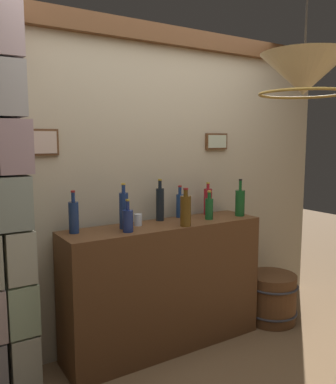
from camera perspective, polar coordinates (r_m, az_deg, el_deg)
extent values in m
cube|color=#BCAD8E|center=(3.25, -3.10, 0.96)|extent=(3.75, 0.08, 2.50)
cube|color=brown|center=(3.27, -2.71, 21.63)|extent=(3.75, 0.10, 0.14)
cube|color=brown|center=(2.87, -17.30, 6.74)|extent=(0.21, 0.03, 0.18)
cube|color=beige|center=(2.85, -17.21, 6.74)|extent=(0.18, 0.01, 0.15)
cube|color=brown|center=(3.56, 6.84, 7.13)|extent=(0.23, 0.03, 0.14)
cube|color=#B7BFA0|center=(3.55, 7.00, 7.13)|extent=(0.20, 0.01, 0.11)
cube|color=#BBB8A0|center=(3.09, -19.95, -20.82)|extent=(0.18, 0.31, 0.34)
cube|color=#A8BE96|center=(2.94, -20.27, -14.81)|extent=(0.19, 0.31, 0.34)
cube|color=beige|center=(2.83, -20.60, -8.24)|extent=(0.18, 0.31, 0.34)
cube|color=#AF8F94|center=(2.73, -21.28, 6.03)|extent=(0.20, 0.31, 0.34)
cube|color=brown|center=(3.19, -0.49, -13.18)|extent=(1.59, 0.40, 0.98)
cylinder|color=#185625|center=(3.23, 5.85, -2.41)|extent=(0.06, 0.06, 0.17)
cylinder|color=#185625|center=(3.21, 5.87, -0.49)|extent=(0.03, 0.03, 0.05)
cylinder|color=#B7932D|center=(3.21, 5.88, 0.08)|extent=(0.03, 0.03, 0.01)
cylinder|color=black|center=(3.16, -1.14, -1.79)|extent=(0.06, 0.06, 0.26)
cylinder|color=black|center=(3.13, -1.15, 1.07)|extent=(0.03, 0.03, 0.06)
cylinder|color=#B7932D|center=(3.13, -1.15, 1.75)|extent=(0.03, 0.03, 0.01)
cylinder|color=navy|center=(2.89, -6.29, -2.67)|extent=(0.07, 0.07, 0.26)
cylinder|color=navy|center=(2.87, -6.33, 0.45)|extent=(0.03, 0.03, 0.06)
cylinder|color=#B7932D|center=(2.86, -6.34, 1.14)|extent=(0.03, 0.03, 0.01)
cylinder|color=#5C3D12|center=(2.96, 2.51, -2.72)|extent=(0.08, 0.08, 0.22)
cylinder|color=#5C3D12|center=(2.94, 2.52, -0.12)|extent=(0.03, 0.03, 0.05)
cylinder|color=maroon|center=(2.94, 2.53, 0.45)|extent=(0.04, 0.04, 0.01)
cylinder|color=navy|center=(3.29, 1.69, -1.98)|extent=(0.06, 0.06, 0.19)
cylinder|color=navy|center=(3.28, 1.69, 0.18)|extent=(0.03, 0.03, 0.06)
cylinder|color=maroon|center=(3.27, 1.70, 0.83)|extent=(0.03, 0.03, 0.01)
cylinder|color=navy|center=(2.80, -5.71, -4.13)|extent=(0.07, 0.07, 0.15)
cylinder|color=navy|center=(2.78, -5.74, -1.93)|extent=(0.02, 0.02, 0.06)
cylinder|color=#B7932D|center=(2.77, -5.75, -1.15)|extent=(0.03, 0.03, 0.01)
cylinder|color=navy|center=(2.82, -13.22, -3.55)|extent=(0.07, 0.07, 0.22)
cylinder|color=navy|center=(2.79, -13.31, -0.72)|extent=(0.03, 0.03, 0.07)
cylinder|color=maroon|center=(2.79, -13.33, 0.08)|extent=(0.03, 0.03, 0.01)
cylinder|color=#175121|center=(3.41, 10.17, -1.55)|extent=(0.08, 0.08, 0.22)
cylinder|color=#175121|center=(3.39, 10.23, 0.93)|extent=(0.02, 0.02, 0.08)
cylinder|color=black|center=(3.38, 10.24, 1.73)|extent=(0.03, 0.03, 0.01)
cylinder|color=maroon|center=(3.42, 5.67, -1.39)|extent=(0.07, 0.07, 0.22)
cylinder|color=maroon|center=(3.40, 5.70, 0.82)|extent=(0.03, 0.03, 0.04)
cylinder|color=#B7932D|center=(3.40, 5.70, 1.28)|extent=(0.03, 0.03, 0.01)
cylinder|color=silver|center=(3.00, -4.28, -3.95)|extent=(0.06, 0.06, 0.09)
cone|color=beige|center=(2.51, 18.71, 15.55)|extent=(0.50, 0.50, 0.23)
cylinder|color=black|center=(2.58, 19.04, 22.71)|extent=(0.01, 0.01, 0.42)
torus|color=#AD8433|center=(2.50, 18.60, 13.07)|extent=(0.51, 0.51, 0.02)
cylinder|color=brown|center=(3.82, 14.41, -14.30)|extent=(0.43, 0.43, 0.43)
torus|color=#333338|center=(3.78, 14.48, -12.62)|extent=(0.46, 0.46, 0.02)
torus|color=#333338|center=(3.86, 14.35, -15.95)|extent=(0.46, 0.46, 0.02)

